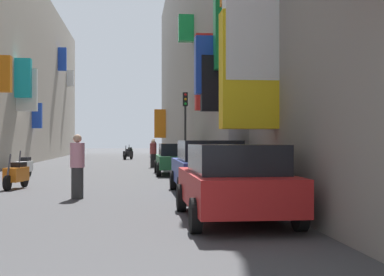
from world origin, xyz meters
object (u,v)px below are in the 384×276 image
(scooter_orange, at_px, (16,174))
(traffic_light_near_corner, at_px, (185,117))
(parked_car_red, at_px, (234,181))
(scooter_green, at_px, (130,151))
(parked_car_green, at_px, (176,158))
(pedestrian_crossing, at_px, (77,167))
(scooter_black, at_px, (128,154))
(pedestrian_near_left, at_px, (154,150))
(pedestrian_near_right, at_px, (153,154))
(parked_car_blue, at_px, (208,166))
(scooter_white, at_px, (24,167))

(scooter_orange, relative_size, traffic_light_near_corner, 0.43)
(parked_car_red, xyz_separation_m, scooter_green, (-2.41, 42.61, -0.31))
(parked_car_green, height_order, pedestrian_crossing, pedestrian_crossing)
(traffic_light_near_corner, bearing_deg, parked_car_green, -100.61)
(pedestrian_crossing, distance_m, traffic_light_near_corner, 15.06)
(scooter_green, bearing_deg, scooter_black, -90.20)
(scooter_orange, bearing_deg, parked_car_green, 48.94)
(pedestrian_near_left, height_order, pedestrian_near_right, pedestrian_near_left)
(parked_car_blue, height_order, scooter_orange, parked_car_blue)
(parked_car_blue, xyz_separation_m, pedestrian_near_left, (-0.77, 22.69, 0.02))
(pedestrian_near_left, xyz_separation_m, pedestrian_near_right, (-0.28, -7.50, -0.04))
(scooter_black, xyz_separation_m, scooter_white, (-4.05, -20.34, 0.00))
(parked_car_blue, relative_size, scooter_white, 2.21)
(pedestrian_crossing, bearing_deg, scooter_black, 88.00)
(parked_car_green, relative_size, scooter_black, 2.14)
(scooter_green, height_order, scooter_white, same)
(parked_car_red, height_order, traffic_light_near_corner, traffic_light_near_corner)
(parked_car_green, xyz_separation_m, scooter_white, (-6.44, -1.36, -0.28))
(pedestrian_near_left, height_order, traffic_light_near_corner, traffic_light_near_corner)
(scooter_orange, distance_m, pedestrian_near_right, 13.75)
(traffic_light_near_corner, bearing_deg, scooter_black, 102.87)
(pedestrian_near_right, bearing_deg, parked_car_green, -82.83)
(parked_car_green, xyz_separation_m, scooter_orange, (-5.64, -6.47, -0.28))
(traffic_light_near_corner, bearing_deg, parked_car_red, -92.53)
(parked_car_red, relative_size, traffic_light_near_corner, 1.01)
(parked_car_green, bearing_deg, scooter_green, 94.67)
(parked_car_green, relative_size, pedestrian_crossing, 2.27)
(parked_car_red, xyz_separation_m, pedestrian_crossing, (-3.44, 4.24, 0.08))
(parked_car_red, relative_size, scooter_black, 2.29)
(scooter_green, bearing_deg, pedestrian_crossing, -91.54)
(parked_car_red, bearing_deg, pedestrian_near_left, 91.21)
(scooter_green, bearing_deg, parked_car_blue, -86.04)
(pedestrian_near_left, bearing_deg, scooter_green, 97.00)
(parked_car_blue, distance_m, parked_car_green, 8.80)
(scooter_orange, height_order, scooter_black, same)
(parked_car_blue, distance_m, pedestrian_near_left, 22.70)
(scooter_black, bearing_deg, scooter_green, 89.80)
(pedestrian_crossing, bearing_deg, pedestrian_near_left, 83.07)
(parked_car_red, distance_m, scooter_black, 32.93)
(scooter_green, distance_m, pedestrian_crossing, 38.38)
(parked_car_green, height_order, scooter_orange, parked_car_green)
(parked_car_green, height_order, pedestrian_near_left, pedestrian_near_left)
(parked_car_red, height_order, scooter_white, parked_car_red)
(parked_car_red, distance_m, traffic_light_near_corner, 18.68)
(parked_car_green, distance_m, scooter_black, 19.13)
(parked_car_blue, bearing_deg, scooter_black, 95.42)
(scooter_green, height_order, scooter_orange, same)
(parked_car_red, distance_m, scooter_orange, 9.33)
(scooter_white, bearing_deg, pedestrian_crossing, -69.68)
(scooter_green, distance_m, scooter_orange, 35.39)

